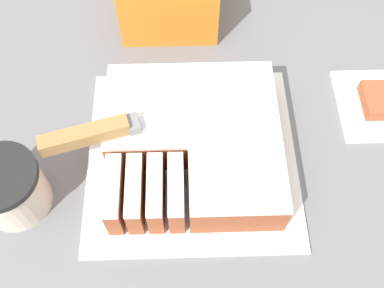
{
  "coord_description": "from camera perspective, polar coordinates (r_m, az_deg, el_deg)",
  "views": [
    {
      "loc": [
        0.03,
        -0.38,
        1.54
      ],
      "look_at": [
        0.04,
        -0.07,
        0.99
      ],
      "focal_mm": 42.0,
      "sensor_mm": 36.0,
      "label": 1
    }
  ],
  "objects": [
    {
      "name": "knife",
      "position": [
        0.61,
        -10.73,
        1.74
      ],
      "size": [
        0.29,
        0.1,
        0.02
      ],
      "rotation": [
        0.0,
        0.0,
        0.28
      ],
      "color": "silver",
      "rests_on": "cake"
    },
    {
      "name": "paper_napkin",
      "position": [
        0.78,
        22.8,
        4.61
      ],
      "size": [
        0.14,
        0.14,
        0.01
      ],
      "color": "white",
      "rests_on": "countertop"
    },
    {
      "name": "countertop",
      "position": [
        1.13,
        -2.05,
        -9.94
      ],
      "size": [
        1.4,
        1.1,
        0.95
      ],
      "color": "slate",
      "rests_on": "ground_plane"
    },
    {
      "name": "coffee_cup",
      "position": [
        0.65,
        -22.22,
        -5.23
      ],
      "size": [
        0.1,
        0.1,
        0.09
      ],
      "color": "beige",
      "rests_on": "countertop"
    },
    {
      "name": "brownie",
      "position": [
        0.77,
        23.14,
        5.16
      ],
      "size": [
        0.06,
        0.06,
        0.02
      ],
      "color": "#994C2D",
      "rests_on": "paper_napkin"
    },
    {
      "name": "ground_plane",
      "position": [
        1.59,
        -1.49,
        -15.73
      ],
      "size": [
        8.0,
        8.0,
        0.0
      ],
      "primitive_type": "plane",
      "color": "#4C4742"
    },
    {
      "name": "cake_board",
      "position": [
        0.67,
        0.0,
        -1.55
      ],
      "size": [
        0.31,
        0.3,
        0.01
      ],
      "color": "white",
      "rests_on": "countertop"
    },
    {
      "name": "cake",
      "position": [
        0.64,
        0.38,
        0.36
      ],
      "size": [
        0.24,
        0.24,
        0.07
      ],
      "color": "#994C2D",
      "rests_on": "cake_board"
    }
  ]
}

